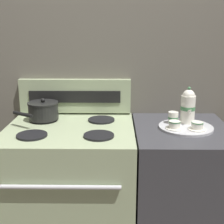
% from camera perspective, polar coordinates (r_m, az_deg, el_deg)
% --- Properties ---
extents(wall_back, '(6.00, 0.05, 2.20)m').
position_cam_1_polar(wall_back, '(2.18, 1.03, 4.30)').
color(wall_back, '#666056').
rests_on(wall_back, ground).
extents(stove, '(0.78, 0.69, 0.94)m').
position_cam_1_polar(stove, '(2.09, -7.34, -14.99)').
color(stove, '#9EAD84').
rests_on(stove, ground).
extents(control_panel, '(0.76, 0.05, 0.23)m').
position_cam_1_polar(control_panel, '(2.16, -6.76, 2.92)').
color(control_panel, '#9EAD84').
rests_on(control_panel, stove).
extents(side_counter, '(0.58, 0.67, 0.93)m').
position_cam_1_polar(side_counter, '(2.12, 12.11, -14.96)').
color(side_counter, '#38383D').
rests_on(side_counter, ground).
extents(saucepan, '(0.26, 0.29, 0.14)m').
position_cam_1_polar(saucepan, '(2.06, -12.49, 0.28)').
color(saucepan, black).
rests_on(saucepan, stove).
extents(serving_tray, '(0.32, 0.32, 0.01)m').
position_cam_1_polar(serving_tray, '(1.92, 13.34, -2.74)').
color(serving_tray, '#B2B2B7').
rests_on(serving_tray, side_counter).
extents(teapot, '(0.09, 0.14, 0.23)m').
position_cam_1_polar(teapot, '(1.97, 13.73, 1.04)').
color(teapot, white).
rests_on(teapot, serving_tray).
extents(teacup_left, '(0.10, 0.10, 0.05)m').
position_cam_1_polar(teacup_left, '(1.86, 11.36, -2.33)').
color(teacup_left, white).
rests_on(teacup_left, serving_tray).
extents(teacup_right, '(0.10, 0.10, 0.05)m').
position_cam_1_polar(teacup_right, '(1.87, 15.31, -2.46)').
color(teacup_right, white).
rests_on(teacup_right, serving_tray).
extents(creamer_jug, '(0.06, 0.06, 0.07)m').
position_cam_1_polar(creamer_jug, '(1.95, 11.11, -1.01)').
color(creamer_jug, white).
rests_on(creamer_jug, serving_tray).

